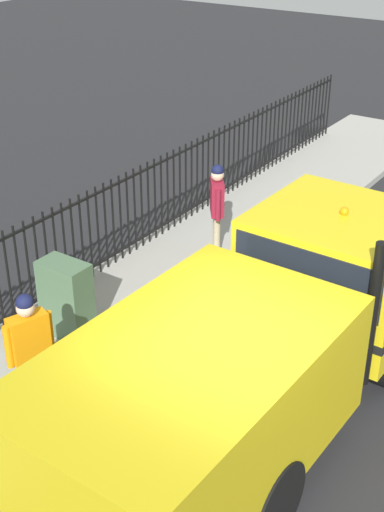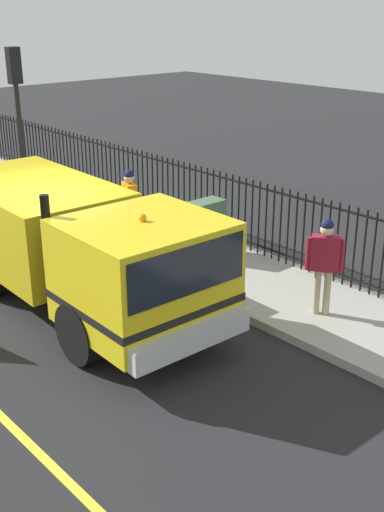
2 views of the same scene
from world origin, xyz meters
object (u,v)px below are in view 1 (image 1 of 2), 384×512
object	(u,v)px
worker_standing	(217,201)
utility_cabinet	(66,299)
work_truck	(270,331)
pedestrian_distant	(30,342)

from	to	relation	value
worker_standing	utility_cabinet	world-z (taller)	worker_standing
work_truck	worker_standing	world-z (taller)	work_truck
pedestrian_distant	utility_cabinet	bearing A→B (deg)	-131.31
pedestrian_distant	utility_cabinet	world-z (taller)	pedestrian_distant
work_truck	pedestrian_distant	xyz separation A→B (m)	(2.30, 1.68, -0.08)
work_truck	pedestrian_distant	world-z (taller)	work_truck
pedestrian_distant	utility_cabinet	xyz separation A→B (m)	(0.85, -1.47, -0.44)
worker_standing	utility_cabinet	bearing A→B (deg)	-43.95
worker_standing	pedestrian_distant	world-z (taller)	worker_standing
work_truck	utility_cabinet	xyz separation A→B (m)	(3.15, 0.21, -0.52)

